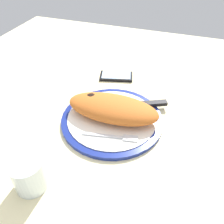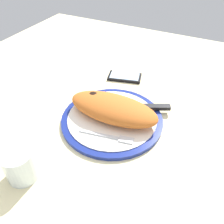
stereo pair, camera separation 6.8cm
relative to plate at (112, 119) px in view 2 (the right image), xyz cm
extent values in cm
cube|color=beige|center=(0.00, 0.00, -2.23)|extent=(150.00, 150.00, 3.00)
cylinder|color=navy|center=(0.00, 0.00, -0.12)|extent=(30.45, 30.45, 1.22)
cylinder|color=white|center=(0.00, 0.00, 0.64)|extent=(26.64, 26.64, 0.30)
ellipsoid|color=#C16023|center=(-0.42, 0.68, 3.69)|extent=(27.61, 12.62, 5.79)
ellipsoid|color=black|center=(-7.03, 1.68, 5.80)|extent=(3.44, 3.09, 1.01)
ellipsoid|color=black|center=(3.89, 0.07, 6.01)|extent=(2.63, 2.55, 0.74)
cube|color=silver|center=(-0.07, -8.19, 0.99)|extent=(11.52, 3.03, 0.40)
cube|color=silver|center=(7.57, -6.75, 0.99)|extent=(4.34, 2.90, 0.40)
cube|color=silver|center=(-1.35, 3.98, 0.99)|extent=(12.68, 7.24, 0.40)
cube|color=black|center=(9.55, 9.26, 1.39)|extent=(10.69, 6.55, 1.20)
cube|color=black|center=(-6.47, 23.83, -0.23)|extent=(13.57, 9.33, 1.00)
cube|color=silver|center=(-6.47, 23.83, 0.35)|extent=(11.89, 8.02, 0.16)
cylinder|color=silver|center=(-10.28, -26.62, 3.31)|extent=(7.49, 7.49, 8.07)
cylinder|color=silver|center=(-10.28, -26.62, 1.88)|extent=(6.89, 6.89, 4.83)
camera|label=1|loc=(16.79, -48.89, 46.92)|focal=37.11mm
camera|label=2|loc=(23.05, -46.27, 46.92)|focal=37.11mm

